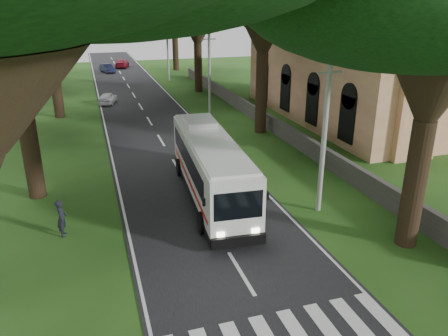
{
  "coord_description": "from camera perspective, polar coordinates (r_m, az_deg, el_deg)",
  "views": [
    {
      "loc": [
        -4.86,
        -11.35,
        9.7
      ],
      "look_at": [
        1.05,
        7.52,
        2.2
      ],
      "focal_mm": 35.0,
      "sensor_mm": 36.0,
      "label": 1
    }
  ],
  "objects": [
    {
      "name": "distant_car_b",
      "position": [
        68.37,
        -15.01,
        12.48
      ],
      "size": [
        2.31,
        3.96,
        1.23
      ],
      "primitive_type": "imported",
      "rotation": [
        0.0,
        0.0,
        0.29
      ],
      "color": "#20234C",
      "rests_on": "road"
    },
    {
      "name": "pole_far",
      "position": [
        58.54,
        -7.38,
        15.2
      ],
      "size": [
        1.6,
        0.24,
        8.0
      ],
      "color": "gray",
      "rests_on": "ground"
    },
    {
      "name": "pedestrian",
      "position": [
        20.55,
        -20.45,
        -6.15
      ],
      "size": [
        0.44,
        0.64,
        1.71
      ],
      "primitive_type": "imported",
      "rotation": [
        0.0,
        0.0,
        1.52
      ],
      "color": "black",
      "rests_on": "ground"
    },
    {
      "name": "property_wall",
      "position": [
        39.04,
        3.94,
        7.24
      ],
      "size": [
        0.35,
        50.0,
        1.2
      ],
      "primitive_type": "cube",
      "color": "#383533",
      "rests_on": "ground"
    },
    {
      "name": "pole_near",
      "position": [
        20.95,
        13.02,
        4.95
      ],
      "size": [
        1.6,
        0.24,
        8.0
      ],
      "color": "gray",
      "rests_on": "ground"
    },
    {
      "name": "distant_car_c",
      "position": [
        73.31,
        -13.19,
        13.17
      ],
      "size": [
        2.71,
        4.72,
        1.29
      ],
      "primitive_type": "imported",
      "rotation": [
        0.0,
        0.0,
        2.93
      ],
      "color": "maroon",
      "rests_on": "road"
    },
    {
      "name": "pole_mid",
      "position": [
        39.15,
        -1.92,
        12.65
      ],
      "size": [
        1.6,
        0.24,
        8.0
      ],
      "color": "gray",
      "rests_on": "ground"
    },
    {
      "name": "distant_car_a",
      "position": [
        46.59,
        -14.95,
        8.83
      ],
      "size": [
        2.28,
        3.68,
        1.17
      ],
      "primitive_type": "imported",
      "rotation": [
        0.0,
        0.0,
        2.86
      ],
      "color": "#A9A9AE",
      "rests_on": "road"
    },
    {
      "name": "coach_bus",
      "position": [
        22.7,
        -1.83,
        0.32
      ],
      "size": [
        3.21,
        11.3,
        3.29
      ],
      "rotation": [
        0.0,
        0.0,
        -0.07
      ],
      "color": "white",
      "rests_on": "ground"
    },
    {
      "name": "ground",
      "position": [
        15.7,
        4.78,
        -17.47
      ],
      "size": [
        140.0,
        140.0,
        0.0
      ],
      "primitive_type": "plane",
      "color": "#1E4714",
      "rests_on": "ground"
    },
    {
      "name": "church",
      "position": [
        40.27,
        17.58,
        13.01
      ],
      "size": [
        14.0,
        24.0,
        11.6
      ],
      "color": "tan",
      "rests_on": "ground"
    },
    {
      "name": "road",
      "position": [
        37.93,
        -9.5,
        5.68
      ],
      "size": [
        8.0,
        120.0,
        0.04
      ],
      "primitive_type": "cube",
      "color": "black",
      "rests_on": "ground"
    }
  ]
}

